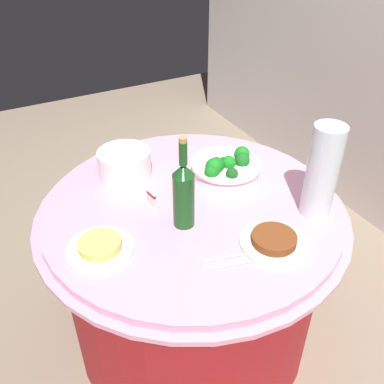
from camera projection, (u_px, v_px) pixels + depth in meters
ground_plane at (192, 329)px, 2.01m from camera, size 6.00×6.00×0.00m
buffet_table at (192, 273)px, 1.79m from camera, size 1.16×1.16×0.74m
broccoli_bowl at (226, 168)px, 1.70m from camera, size 0.28×0.28×0.12m
plate_stack at (125, 164)px, 1.70m from camera, size 0.21×0.21×0.11m
wine_bottle at (184, 193)px, 1.41m from camera, size 0.07×0.07×0.34m
decorative_fruit_vase at (322, 174)px, 1.45m from camera, size 0.11×0.11×0.34m
serving_tongs at (226, 262)px, 1.32m from camera, size 0.08×0.17×0.01m
food_plate_noodles at (100, 247)px, 1.36m from camera, size 0.22×0.22×0.04m
food_plate_stir_fry at (274, 241)px, 1.38m from camera, size 0.22×0.22×0.04m
label_placard_front at (151, 198)px, 1.55m from camera, size 0.05×0.02×0.05m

